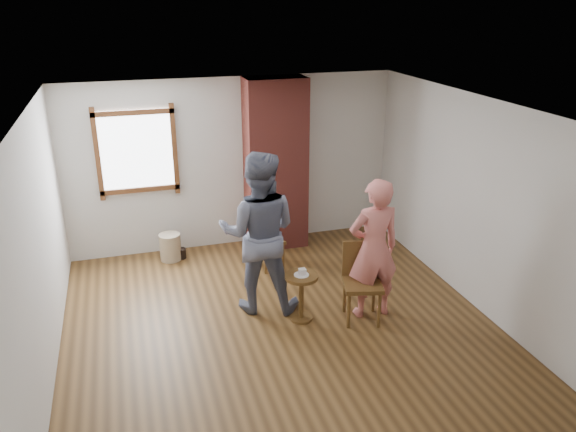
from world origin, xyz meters
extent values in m
plane|color=brown|center=(0.00, 0.00, 0.00)|extent=(5.50, 5.50, 0.00)
cube|color=silver|center=(0.00, 2.75, 1.30)|extent=(5.00, 0.04, 2.60)
cube|color=silver|center=(-2.50, 0.00, 1.30)|extent=(0.04, 5.50, 2.60)
cube|color=silver|center=(2.50, 0.00, 1.30)|extent=(0.04, 5.50, 2.60)
cube|color=white|center=(0.00, 0.00, 2.60)|extent=(5.00, 5.50, 0.04)
cube|color=brown|center=(-1.40, 2.71, 1.60)|extent=(1.14, 0.06, 1.34)
cube|color=white|center=(-1.40, 2.73, 1.60)|extent=(1.00, 0.02, 1.20)
cube|color=#983E36|center=(0.60, 2.50, 1.30)|extent=(0.90, 0.50, 2.60)
cylinder|color=tan|center=(-1.06, 2.40, 0.20)|extent=(0.41, 0.41, 0.41)
cylinder|color=black|center=(-0.91, 2.40, 0.08)|extent=(0.18, 0.18, 0.15)
cube|color=brown|center=(0.27, 1.73, 0.40)|extent=(0.47, 0.47, 0.04)
cylinder|color=brown|center=(0.18, 1.54, 0.20)|extent=(0.04, 0.04, 0.40)
cylinder|color=brown|center=(0.46, 1.63, 0.20)|extent=(0.04, 0.04, 0.40)
cylinder|color=brown|center=(0.08, 1.83, 0.20)|extent=(0.04, 0.04, 0.40)
cylinder|color=brown|center=(0.37, 1.92, 0.20)|extent=(0.04, 0.04, 0.40)
cube|color=brown|center=(0.22, 1.89, 0.60)|extent=(0.37, 0.15, 0.40)
cube|color=brown|center=(0.98, 0.05, 0.48)|extent=(0.54, 0.54, 0.05)
cylinder|color=brown|center=(0.76, -0.08, 0.24)|extent=(0.04, 0.04, 0.48)
cylinder|color=brown|center=(1.11, -0.17, 0.24)|extent=(0.04, 0.04, 0.48)
cylinder|color=brown|center=(0.85, 0.27, 0.24)|extent=(0.04, 0.04, 0.48)
cylinder|color=brown|center=(1.20, 0.18, 0.24)|extent=(0.04, 0.04, 0.48)
cube|color=brown|center=(1.03, 0.24, 0.72)|extent=(0.44, 0.15, 0.48)
cylinder|color=brown|center=(0.29, 0.26, 0.58)|extent=(0.40, 0.40, 0.04)
cylinder|color=brown|center=(0.29, 0.26, 0.29)|extent=(0.06, 0.06, 0.54)
cylinder|color=brown|center=(0.29, 0.26, 0.01)|extent=(0.28, 0.28, 0.03)
cylinder|color=white|center=(0.29, 0.26, 0.60)|extent=(0.18, 0.18, 0.01)
cube|color=white|center=(0.30, 0.26, 0.64)|extent=(0.08, 0.07, 0.06)
imported|color=#131634|center=(-0.12, 0.70, 1.01)|extent=(1.18, 1.05, 2.03)
imported|color=#DD756E|center=(1.15, 0.14, 0.88)|extent=(0.64, 0.42, 1.76)
camera|label=1|loc=(-1.57, -5.36, 3.69)|focal=35.00mm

